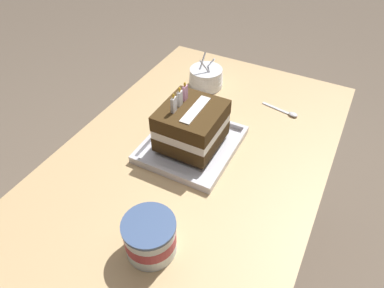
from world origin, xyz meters
The scene contains 7 objects.
ground_plane centered at (0.00, 0.00, 0.00)m, with size 8.00×8.00×0.00m, color #6B5B4C.
dining_table centered at (0.00, 0.00, 0.59)m, with size 1.18×0.74×0.69m.
foil_tray centered at (0.03, 0.02, 0.69)m, with size 0.28×0.26×0.02m.
birthday_cake centered at (0.03, 0.02, 0.77)m, with size 0.18×0.17×0.18m.
bowl_stack centered at (0.35, 0.13, 0.72)m, with size 0.12×0.12×0.12m.
ice_cream_tub centered at (-0.31, -0.06, 0.74)m, with size 0.12×0.12×0.10m.
serving_spoon_near_tray centered at (0.33, -0.19, 0.69)m, with size 0.04×0.13×0.01m.
Camera 1 is at (-0.65, -0.34, 1.41)m, focal length 32.78 mm.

